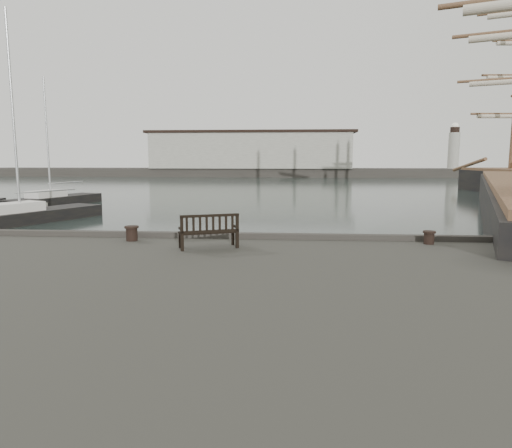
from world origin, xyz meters
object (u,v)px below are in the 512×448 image
(bollard_left, at_px, (132,233))
(bollard_right, at_px, (429,238))
(yacht_c, at_px, (28,219))
(bench, at_px, (209,237))
(yacht_d, at_px, (55,203))

(bollard_left, height_order, bollard_right, bollard_left)
(yacht_c, bearing_deg, bench, -22.63)
(bench, distance_m, yacht_c, 21.58)
(bollard_right, bearing_deg, bollard_left, -179.01)
(bollard_left, relative_size, bollard_right, 1.17)
(bollard_left, xyz_separation_m, bollard_right, (9.48, 0.16, -0.03))
(bollard_right, bearing_deg, bench, -169.99)
(bollard_left, height_order, yacht_d, yacht_d)
(bollard_right, distance_m, yacht_d, 36.36)
(yacht_d, bearing_deg, yacht_c, -52.40)
(bench, bearing_deg, yacht_d, 103.90)
(yacht_c, height_order, yacht_d, yacht_c)
(bollard_right, height_order, yacht_d, yacht_d)
(yacht_d, bearing_deg, bollard_left, -39.98)
(bench, distance_m, bollard_left, 2.91)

